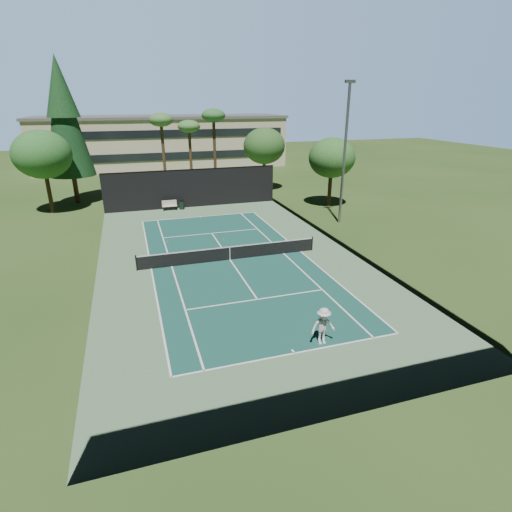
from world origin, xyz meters
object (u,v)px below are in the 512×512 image
(tennis_net, at_px, (230,253))
(park_bench, at_px, (170,205))
(tennis_ball_b, at_px, (189,261))
(tennis_ball_a, at_px, (150,371))
(trash_bin, at_px, (182,205))
(player, at_px, (323,326))
(tennis_ball_c, at_px, (223,239))
(tennis_ball_d, at_px, (168,242))

(tennis_net, height_order, park_bench, tennis_net)
(tennis_ball_b, height_order, park_bench, park_bench)
(tennis_ball_b, bearing_deg, park_bench, 88.99)
(tennis_ball_a, distance_m, trash_bin, 27.10)
(player, height_order, tennis_ball_c, player)
(tennis_net, distance_m, player, 11.62)
(tennis_ball_c, bearing_deg, tennis_ball_b, -130.36)
(tennis_ball_a, distance_m, park_bench, 26.92)
(tennis_net, height_order, tennis_ball_d, tennis_net)
(tennis_ball_a, height_order, park_bench, park_bench)
(tennis_ball_b, bearing_deg, trash_bin, 84.22)
(tennis_net, distance_m, tennis_ball_d, 6.52)
(tennis_net, height_order, tennis_ball_b, tennis_net)
(park_bench, height_order, trash_bin, park_bench)
(player, bearing_deg, trash_bin, 96.75)
(tennis_ball_a, distance_m, tennis_ball_d, 16.67)
(tennis_net, bearing_deg, tennis_ball_c, 82.67)
(tennis_ball_d, bearing_deg, tennis_ball_b, -77.40)
(player, distance_m, trash_bin, 27.06)
(trash_bin, bearing_deg, tennis_ball_b, -95.78)
(tennis_net, xyz_separation_m, tennis_ball_a, (-6.29, -11.25, -0.52))
(trash_bin, bearing_deg, tennis_net, -85.10)
(tennis_ball_a, height_order, tennis_ball_c, tennis_ball_a)
(tennis_ball_b, xyz_separation_m, park_bench, (0.26, 14.76, 0.51))
(tennis_net, xyz_separation_m, park_bench, (-2.55, 15.41, -0.01))
(tennis_ball_c, relative_size, tennis_ball_d, 0.87)
(tennis_net, distance_m, trash_bin, 15.45)
(tennis_ball_a, bearing_deg, park_bench, 82.03)
(tennis_ball_a, bearing_deg, tennis_ball_c, 66.59)
(tennis_ball_c, distance_m, trash_bin, 10.91)
(player, distance_m, park_bench, 27.23)
(tennis_net, relative_size, trash_bin, 13.65)
(tennis_ball_b, xyz_separation_m, trash_bin, (1.49, 14.75, 0.44))
(tennis_ball_a, height_order, tennis_ball_b, tennis_ball_b)
(tennis_net, height_order, tennis_ball_c, tennis_net)
(tennis_ball_c, height_order, trash_bin, trash_bin)
(tennis_ball_b, bearing_deg, tennis_ball_c, 49.64)
(park_bench, bearing_deg, tennis_ball_c, -73.65)
(tennis_ball_b, distance_m, park_bench, 14.77)
(park_bench, relative_size, trash_bin, 1.59)
(player, bearing_deg, tennis_net, 98.35)
(trash_bin, bearing_deg, tennis_ball_a, -100.56)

